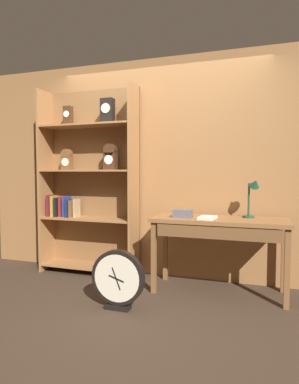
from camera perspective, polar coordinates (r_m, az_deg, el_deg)
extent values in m
plane|color=#3D2D21|center=(3.09, -5.15, -20.56)|extent=(10.00, 10.00, 0.00)
cube|color=#9E6B3D|center=(3.98, 1.86, 4.10)|extent=(4.80, 0.05, 2.60)
cube|color=#9E6B3D|center=(4.43, -17.46, 1.78)|extent=(0.02, 0.34, 2.27)
cube|color=#9E6B3D|center=(3.85, -2.73, 1.69)|extent=(0.03, 0.34, 2.27)
cube|color=brown|center=(4.24, -9.55, 1.82)|extent=(1.23, 0.01, 2.27)
cube|color=#9E6B3D|center=(4.26, -10.45, -12.45)|extent=(1.18, 0.32, 0.02)
cube|color=#9E6B3D|center=(4.14, -10.54, -4.55)|extent=(1.18, 0.32, 0.02)
cube|color=#9E6B3D|center=(4.10, -10.63, 3.66)|extent=(1.18, 0.32, 0.02)
cube|color=#9E6B3D|center=(4.14, -10.72, 11.24)|extent=(1.18, 0.32, 0.02)
cube|color=#472816|center=(4.31, -13.90, 12.64)|extent=(0.10, 0.08, 0.24)
cylinder|color=white|center=(4.27, -14.22, 12.96)|extent=(0.08, 0.01, 0.08)
cube|color=brown|center=(4.27, -14.10, 4.86)|extent=(0.13, 0.08, 0.17)
cylinder|color=brown|center=(4.28, -14.12, 6.34)|extent=(0.13, 0.08, 0.13)
cylinder|color=silver|center=(4.24, -14.40, 5.05)|extent=(0.10, 0.01, 0.10)
cube|color=black|center=(4.01, -7.26, 13.75)|extent=(0.15, 0.10, 0.29)
cylinder|color=silver|center=(3.96, -7.63, 14.20)|extent=(0.11, 0.01, 0.11)
cube|color=#472816|center=(3.99, -6.77, 5.31)|extent=(0.15, 0.10, 0.20)
cylinder|color=#472816|center=(3.99, -6.79, 7.25)|extent=(0.15, 0.10, 0.15)
cylinder|color=white|center=(3.94, -7.12, 5.57)|extent=(0.11, 0.01, 0.11)
cube|color=maroon|center=(4.39, -16.73, -2.26)|extent=(0.02, 0.17, 0.27)
cube|color=#B78C2D|center=(4.37, -16.18, -2.34)|extent=(0.03, 0.13, 0.26)
cube|color=black|center=(4.33, -15.67, -2.52)|extent=(0.03, 0.13, 0.24)
cube|color=maroon|center=(4.32, -14.87, -2.43)|extent=(0.02, 0.15, 0.25)
cube|color=navy|center=(4.30, -14.14, -2.45)|extent=(0.03, 0.17, 0.25)
cube|color=#19234C|center=(4.25, -13.73, -2.77)|extent=(0.04, 0.17, 0.22)
cube|color=brown|center=(4.23, -13.18, -2.82)|extent=(0.02, 0.16, 0.21)
cube|color=tan|center=(4.23, -12.50, -2.71)|extent=(0.03, 0.13, 0.23)
cube|color=brown|center=(3.49, 12.01, -4.75)|extent=(1.38, 0.55, 0.04)
cube|color=brown|center=(3.48, 0.75, -11.28)|extent=(0.05, 0.05, 0.74)
cube|color=brown|center=(3.34, 22.71, -12.21)|extent=(0.05, 0.05, 0.74)
cube|color=brown|center=(3.90, 2.79, -9.65)|extent=(0.05, 0.05, 0.74)
cube|color=brown|center=(3.77, 22.19, -10.37)|extent=(0.05, 0.05, 0.74)
cube|color=brown|center=(3.25, 11.48, -6.96)|extent=(1.17, 0.03, 0.12)
cylinder|color=#1E472D|center=(3.59, 16.75, -4.10)|extent=(0.12, 0.12, 0.02)
cylinder|color=#1E472D|center=(3.57, 16.80, -1.24)|extent=(0.02, 0.02, 0.34)
cone|color=#1E472D|center=(3.51, 17.80, 1.45)|extent=(0.15, 0.16, 0.13)
cube|color=#595960|center=(3.47, 5.78, -3.72)|extent=(0.20, 0.11, 0.08)
cube|color=silver|center=(3.40, 9.99, -4.39)|extent=(0.18, 0.24, 0.02)
cube|color=black|center=(3.22, -5.45, -19.15)|extent=(0.23, 0.11, 0.04)
cylinder|color=black|center=(3.13, -5.48, -14.49)|extent=(0.51, 0.06, 0.51)
cylinder|color=silver|center=(3.10, -5.74, -14.67)|extent=(0.44, 0.01, 0.44)
cube|color=black|center=(3.09, -5.77, -14.70)|extent=(0.15, 0.01, 0.06)
cube|color=black|center=(3.09, -5.78, -14.70)|extent=(0.09, 0.01, 0.20)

